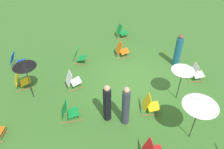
# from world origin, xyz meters

# --- Properties ---
(ground_plane) EXTENTS (40.00, 40.00, 0.00)m
(ground_plane) POSITION_xyz_m (0.00, 0.00, 0.00)
(ground_plane) COLOR #386B28
(deckchair_0) EXTENTS (0.53, 0.79, 0.83)m
(deckchair_0) POSITION_xyz_m (-1.81, 3.11, 0.37)
(deckchair_0) COLOR olive
(deckchair_0) RESTS_ON ground
(deckchair_1) EXTENTS (0.69, 0.87, 0.83)m
(deckchair_1) POSITION_xyz_m (0.29, 5.23, 0.37)
(deckchair_1) COLOR olive
(deckchair_1) RESTS_ON ground
(deckchair_2) EXTENTS (0.56, 0.81, 0.83)m
(deckchair_2) POSITION_xyz_m (1.89, 5.72, 0.37)
(deckchair_2) COLOR olive
(deckchair_2) RESTS_ON ground
(deckchair_3) EXTENTS (0.58, 0.82, 0.83)m
(deckchair_3) POSITION_xyz_m (2.11, 0.38, 0.37)
(deckchair_3) COLOR olive
(deckchair_3) RESTS_ON ground
(deckchair_4) EXTENTS (0.53, 0.79, 0.83)m
(deckchair_4) POSITION_xyz_m (-1.92, -0.03, 0.37)
(deckchair_4) COLOR olive
(deckchair_4) RESTS_ON ground
(deckchair_7) EXTENTS (0.68, 0.87, 0.83)m
(deckchair_7) POSITION_xyz_m (1.87, 2.62, 0.37)
(deckchair_7) COLOR olive
(deckchair_7) RESTS_ON ground
(deckchair_9) EXTENTS (0.68, 0.87, 0.83)m
(deckchair_9) POSITION_xyz_m (-0.02, 2.97, 0.37)
(deckchair_9) COLOR olive
(deckchair_9) RESTS_ON ground
(deckchair_10) EXTENTS (0.54, 0.80, 0.83)m
(deckchair_10) POSITION_xyz_m (-0.28, -2.68, 0.37)
(deckchair_10) COLOR olive
(deckchair_10) RESTS_ON ground
(deckchair_11) EXTENTS (0.61, 0.84, 0.83)m
(deckchair_11) POSITION_xyz_m (4.09, 0.04, 0.37)
(deckchair_11) COLOR olive
(deckchair_11) RESTS_ON ground
(umbrella_0) EXTENTS (0.91, 0.91, 1.73)m
(umbrella_0) POSITION_xyz_m (-1.35, -1.39, 1.60)
(umbrella_0) COLOR black
(umbrella_0) RESTS_ON ground
(umbrella_1) EXTENTS (0.91, 0.91, 1.87)m
(umbrella_1) POSITION_xyz_m (-0.44, 4.66, 1.75)
(umbrella_1) COLOR black
(umbrella_1) RESTS_ON ground
(umbrella_2) EXTENTS (1.15, 1.15, 1.83)m
(umbrella_2) POSITION_xyz_m (-3.29, -1.15, 1.72)
(umbrella_2) COLOR black
(umbrella_2) RESTS_ON ground
(person_0) EXTENTS (0.40, 0.40, 1.68)m
(person_0) POSITION_xyz_m (-2.03, 1.67, 0.80)
(person_0) COLOR black
(person_0) RESTS_ON ground
(person_1) EXTENTS (0.29, 0.29, 1.77)m
(person_1) POSITION_xyz_m (-2.31, 1.03, 0.85)
(person_1) COLOR #333847
(person_1) RESTS_ON ground
(person_2) EXTENTS (0.43, 0.43, 1.72)m
(person_2) POSITION_xyz_m (0.96, -2.20, 0.81)
(person_2) COLOR #195972
(person_2) RESTS_ON ground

